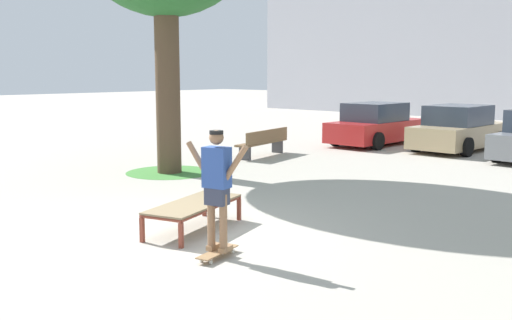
{
  "coord_description": "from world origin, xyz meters",
  "views": [
    {
      "loc": [
        7.08,
        -5.69,
        2.55
      ],
      "look_at": [
        0.04,
        1.99,
        1.0
      ],
      "focal_mm": 41.13,
      "sensor_mm": 36.0,
      "label": 1
    }
  ],
  "objects_px": {
    "skateboard": "(218,252)",
    "car_red": "(376,125)",
    "skate_box": "(194,206)",
    "skater": "(217,182)",
    "park_bench": "(263,142)",
    "car_tan": "(459,130)"
  },
  "relations": [
    {
      "from": "skateboard",
      "to": "car_red",
      "type": "bearing_deg",
      "value": 112.07
    },
    {
      "from": "skate_box",
      "to": "skateboard",
      "type": "xyz_separation_m",
      "value": [
        1.31,
        -0.73,
        -0.34
      ]
    },
    {
      "from": "skate_box",
      "to": "skater",
      "type": "distance_m",
      "value": 1.64
    },
    {
      "from": "skate_box",
      "to": "car_red",
      "type": "xyz_separation_m",
      "value": [
        -3.9,
        12.14,
        0.28
      ]
    },
    {
      "from": "skate_box",
      "to": "car_red",
      "type": "distance_m",
      "value": 12.75
    },
    {
      "from": "car_red",
      "to": "skateboard",
      "type": "bearing_deg",
      "value": -67.93
    },
    {
      "from": "skate_box",
      "to": "park_bench",
      "type": "bearing_deg",
      "value": 124.25
    },
    {
      "from": "skater",
      "to": "park_bench",
      "type": "distance_m",
      "value": 10.05
    },
    {
      "from": "car_red",
      "to": "park_bench",
      "type": "bearing_deg",
      "value": -101.09
    },
    {
      "from": "skate_box",
      "to": "park_bench",
      "type": "xyz_separation_m",
      "value": [
        -4.88,
        7.16,
        0.03
      ]
    },
    {
      "from": "skater",
      "to": "car_tan",
      "type": "height_order",
      "value": "skater"
    },
    {
      "from": "car_red",
      "to": "car_tan",
      "type": "bearing_deg",
      "value": 9.52
    },
    {
      "from": "car_tan",
      "to": "park_bench",
      "type": "relative_size",
      "value": 1.74
    },
    {
      "from": "skateboard",
      "to": "car_tan",
      "type": "height_order",
      "value": "car_tan"
    },
    {
      "from": "skateboard",
      "to": "skater",
      "type": "height_order",
      "value": "skater"
    },
    {
      "from": "skate_box",
      "to": "park_bench",
      "type": "relative_size",
      "value": 0.84
    },
    {
      "from": "skateboard",
      "to": "car_tan",
      "type": "relative_size",
      "value": 0.19
    },
    {
      "from": "skater",
      "to": "skate_box",
      "type": "bearing_deg",
      "value": 151.04
    },
    {
      "from": "skateboard",
      "to": "skater",
      "type": "distance_m",
      "value": 0.99
    },
    {
      "from": "skateboard",
      "to": "car_tan",
      "type": "distance_m",
      "value": 13.56
    },
    {
      "from": "car_tan",
      "to": "skater",
      "type": "bearing_deg",
      "value": -79.92
    },
    {
      "from": "skateboard",
      "to": "skater",
      "type": "relative_size",
      "value": 0.49
    }
  ]
}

